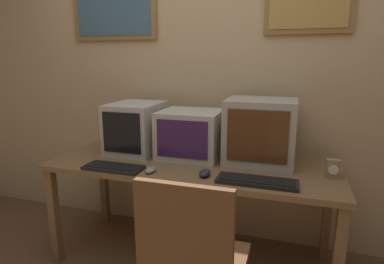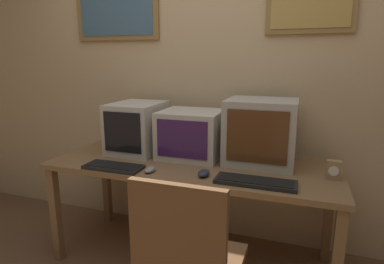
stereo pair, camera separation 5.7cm
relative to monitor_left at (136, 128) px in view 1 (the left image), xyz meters
The scene contains 10 objects.
wall_back 0.70m from the monitor_left, 33.95° to the left, with size 8.00×0.08×2.60m.
desk 0.57m from the monitor_left, 15.80° to the right, with size 1.93×0.73×0.74m.
monitor_left is the anchor object (origin of this frame).
monitor_center 0.43m from the monitor_left, ahead, with size 0.43×0.39×0.33m.
monitor_right 0.92m from the monitor_left, ahead, with size 0.46×0.39×0.43m.
keyboard_main 0.45m from the monitor_left, 83.94° to the right, with size 0.38×0.16×0.03m.
keyboard_side 1.03m from the monitor_left, 21.49° to the right, with size 0.46×0.16×0.03m.
mouse_near_keyboard 0.52m from the monitor_left, 52.99° to the right, with size 0.06×0.10×0.03m.
mouse_far_corner 0.75m from the monitor_left, 29.07° to the right, with size 0.07×0.11×0.04m.
desk_clock 1.38m from the monitor_left, ahead, with size 0.08×0.05×0.11m.
Camera 1 is at (0.63, -1.11, 1.43)m, focal length 30.00 mm.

